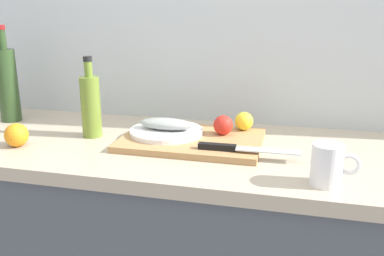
{
  "coord_description": "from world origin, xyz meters",
  "views": [
    {
      "loc": [
        0.34,
        -1.22,
        1.33
      ],
      "look_at": [
        0.03,
        0.03,
        0.95
      ],
      "focal_mm": 39.76,
      "sensor_mm": 36.0,
      "label": 1
    }
  ],
  "objects_px": {
    "white_plate": "(166,131)",
    "wine_bottle": "(7,84)",
    "coffee_mug_0": "(328,165)",
    "chef_knife": "(235,148)",
    "lemon_0": "(244,121)",
    "cutting_board": "(192,140)",
    "fish_fillet": "(166,124)",
    "olive_oil_bottle": "(91,105)"
  },
  "relations": [
    {
      "from": "fish_fillet",
      "to": "wine_bottle",
      "type": "xyz_separation_m",
      "value": [
        -0.64,
        0.08,
        0.09
      ]
    },
    {
      "from": "fish_fillet",
      "to": "olive_oil_bottle",
      "type": "height_order",
      "value": "olive_oil_bottle"
    },
    {
      "from": "fish_fillet",
      "to": "wine_bottle",
      "type": "relative_size",
      "value": 0.5
    },
    {
      "from": "wine_bottle",
      "to": "chef_knife",
      "type": "bearing_deg",
      "value": -12.44
    },
    {
      "from": "white_plate",
      "to": "olive_oil_bottle",
      "type": "relative_size",
      "value": 0.89
    },
    {
      "from": "white_plate",
      "to": "chef_knife",
      "type": "xyz_separation_m",
      "value": [
        0.24,
        -0.11,
        0.0
      ]
    },
    {
      "from": "cutting_board",
      "to": "olive_oil_bottle",
      "type": "bearing_deg",
      "value": -178.5
    },
    {
      "from": "lemon_0",
      "to": "wine_bottle",
      "type": "height_order",
      "value": "wine_bottle"
    },
    {
      "from": "coffee_mug_0",
      "to": "white_plate",
      "type": "bearing_deg",
      "value": 153.03
    },
    {
      "from": "chef_knife",
      "to": "coffee_mug_0",
      "type": "distance_m",
      "value": 0.28
    },
    {
      "from": "cutting_board",
      "to": "lemon_0",
      "type": "height_order",
      "value": "lemon_0"
    },
    {
      "from": "white_plate",
      "to": "fish_fillet",
      "type": "xyz_separation_m",
      "value": [
        0.0,
        0.0,
        0.03
      ]
    },
    {
      "from": "chef_knife",
      "to": "lemon_0",
      "type": "bearing_deg",
      "value": 90.21
    },
    {
      "from": "chef_knife",
      "to": "coffee_mug_0",
      "type": "height_order",
      "value": "coffee_mug_0"
    },
    {
      "from": "chef_knife",
      "to": "coffee_mug_0",
      "type": "bearing_deg",
      "value": -29.45
    },
    {
      "from": "white_plate",
      "to": "coffee_mug_0",
      "type": "height_order",
      "value": "coffee_mug_0"
    },
    {
      "from": "wine_bottle",
      "to": "lemon_0",
      "type": "bearing_deg",
      "value": 1.46
    },
    {
      "from": "fish_fillet",
      "to": "lemon_0",
      "type": "distance_m",
      "value": 0.26
    },
    {
      "from": "white_plate",
      "to": "lemon_0",
      "type": "bearing_deg",
      "value": 23.25
    },
    {
      "from": "fish_fillet",
      "to": "lemon_0",
      "type": "xyz_separation_m",
      "value": [
        0.24,
        0.1,
        -0.0
      ]
    },
    {
      "from": "white_plate",
      "to": "lemon_0",
      "type": "height_order",
      "value": "lemon_0"
    },
    {
      "from": "chef_knife",
      "to": "fish_fillet",
      "type": "bearing_deg",
      "value": 153.98
    },
    {
      "from": "fish_fillet",
      "to": "chef_knife",
      "type": "xyz_separation_m",
      "value": [
        0.24,
        -0.11,
        -0.02
      ]
    },
    {
      "from": "cutting_board",
      "to": "olive_oil_bottle",
      "type": "relative_size",
      "value": 1.65
    },
    {
      "from": "white_plate",
      "to": "wine_bottle",
      "type": "relative_size",
      "value": 0.67
    },
    {
      "from": "lemon_0",
      "to": "fish_fillet",
      "type": "bearing_deg",
      "value": -156.75
    },
    {
      "from": "white_plate",
      "to": "fish_fillet",
      "type": "distance_m",
      "value": 0.03
    },
    {
      "from": "cutting_board",
      "to": "fish_fillet",
      "type": "xyz_separation_m",
      "value": [
        -0.09,
        0.02,
        0.04
      ]
    },
    {
      "from": "cutting_board",
      "to": "coffee_mug_0",
      "type": "distance_m",
      "value": 0.46
    },
    {
      "from": "lemon_0",
      "to": "coffee_mug_0",
      "type": "relative_size",
      "value": 0.53
    },
    {
      "from": "lemon_0",
      "to": "white_plate",
      "type": "bearing_deg",
      "value": -156.75
    },
    {
      "from": "cutting_board",
      "to": "white_plate",
      "type": "height_order",
      "value": "white_plate"
    },
    {
      "from": "chef_knife",
      "to": "wine_bottle",
      "type": "relative_size",
      "value": 0.82
    },
    {
      "from": "cutting_board",
      "to": "olive_oil_bottle",
      "type": "height_order",
      "value": "olive_oil_bottle"
    },
    {
      "from": "white_plate",
      "to": "wine_bottle",
      "type": "bearing_deg",
      "value": 172.85
    },
    {
      "from": "white_plate",
      "to": "coffee_mug_0",
      "type": "bearing_deg",
      "value": -26.97
    },
    {
      "from": "cutting_board",
      "to": "lemon_0",
      "type": "relative_size",
      "value": 7.17
    },
    {
      "from": "white_plate",
      "to": "wine_bottle",
      "type": "height_order",
      "value": "wine_bottle"
    },
    {
      "from": "olive_oil_bottle",
      "to": "wine_bottle",
      "type": "distance_m",
      "value": 0.4
    },
    {
      "from": "white_plate",
      "to": "lemon_0",
      "type": "xyz_separation_m",
      "value": [
        0.24,
        0.1,
        0.02
      ]
    },
    {
      "from": "chef_knife",
      "to": "wine_bottle",
      "type": "bearing_deg",
      "value": 166.76
    },
    {
      "from": "lemon_0",
      "to": "chef_knife",
      "type": "bearing_deg",
      "value": -88.99
    }
  ]
}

